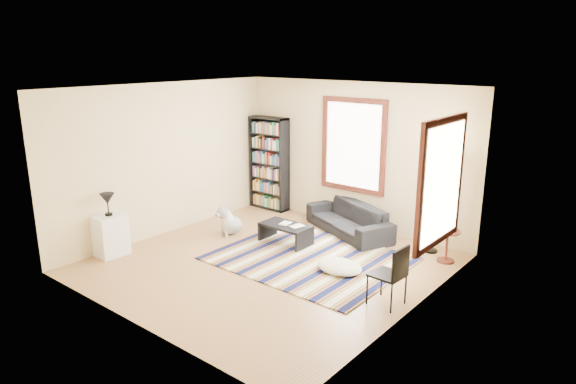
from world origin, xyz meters
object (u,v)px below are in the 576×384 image
Objects in this scene: dog at (231,219)px; coffee_table at (286,234)px; sofa at (349,219)px; floor_lamp at (434,200)px; bookshelf at (269,163)px; floor_cushion at (339,267)px; side_table at (447,246)px; folding_chair at (387,275)px; white_cabinet at (111,235)px.

coffee_table is at bearing 15.28° from dog.
sofa is 1.74m from floor_lamp.
floor_cushion is (3.09, -1.88, -0.91)m from bookshelf.
sofa is 3.57× the size of side_table.
white_cabinet is (-4.45, -1.37, -0.08)m from folding_chair.
coffee_table is 2.67m from folding_chair.
floor_lamp is at bearing 66.38° from floor_cushion.
floor_lamp is at bearing 30.39° from coffee_table.
floor_cushion is 1.07× the size of white_cabinet.
floor_lamp reaches higher than dog.
floor_cushion is 2.57m from dog.
coffee_table is 1.57× the size of dog.
sofa is 2.84m from folding_chair.
side_table is at bearing 18.98° from sofa.
sofa is 3.36× the size of dog.
floor_lamp is at bearing 27.01° from sofa.
folding_chair reaches higher than coffee_table.
coffee_table is 2.76m from side_table.
side_table is 0.77× the size of white_cabinet.
folding_chair reaches higher than floor_cushion.
folding_chair is at bearing -19.66° from coffee_table.
white_cabinet is at bearing -159.37° from folding_chair.
folding_chair is (0.32, -2.18, -0.50)m from floor_lamp.
floor_lamp is (2.18, 1.28, 0.75)m from coffee_table.
floor_lamp is at bearing 41.91° from white_cabinet.
side_table is 5.57m from white_cabinet.
bookshelf is 1.93m from dog.
bookshelf is 2.33× the size of folding_chair.
side_table is at bearing 21.84° from coffee_table.
sofa is at bearing 118.32° from floor_cushion.
bookshelf is at bearing 177.46° from floor_lamp.
folding_chair is at bearing -23.54° from sofa.
floor_lamp is 3.70m from dog.
sofa is at bearing -176.45° from floor_lamp.
dog is at bearing -166.86° from coffee_table.
floor_cushion is (1.44, -0.43, -0.09)m from coffee_table.
bookshelf reaches higher than side_table.
floor_lamp is 2.66× the size of white_cabinet.
bookshelf is at bearing 109.29° from dog.
dog is at bearing -116.13° from sofa.
side_table is 0.94× the size of dog.
sofa is at bearing 175.53° from side_table.
sofa is 2.59× the size of floor_cushion.
sofa is 2.35m from bookshelf.
bookshelf is at bearing 154.10° from folding_chair.
white_cabinet is (-4.13, -3.54, -0.58)m from floor_lamp.
white_cabinet reaches higher than sofa.
bookshelf reaches higher than sofa.
white_cabinet reaches higher than side_table.
white_cabinet reaches higher than floor_cushion.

